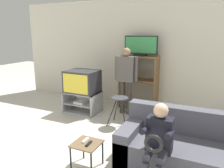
# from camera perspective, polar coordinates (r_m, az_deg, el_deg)

# --- Properties ---
(wall_back) EXTENTS (6.40, 0.06, 2.60)m
(wall_back) POSITION_cam_1_polar(r_m,az_deg,el_deg) (5.52, 4.82, 8.03)
(wall_back) COLOR silver
(wall_back) RESTS_ON ground_plane
(tv_stand) EXTENTS (0.78, 0.55, 0.47)m
(tv_stand) POSITION_cam_1_polar(r_m,az_deg,el_deg) (5.15, -7.70, -4.62)
(tv_stand) COLOR #A8A8AD
(tv_stand) RESTS_ON ground_plane
(television_main) EXTENTS (0.71, 0.58, 0.50)m
(television_main) POSITION_cam_1_polar(r_m,az_deg,el_deg) (5.02, -7.77, 0.70)
(television_main) COLOR #2D2D33
(television_main) RESTS_ON tv_stand
(media_shelf) EXTENTS (0.89, 0.40, 1.28)m
(media_shelf) POSITION_cam_1_polar(r_m,az_deg,el_deg) (5.26, 6.93, 0.54)
(media_shelf) COLOR brown
(media_shelf) RESTS_ON ground_plane
(television_flat) EXTENTS (0.78, 0.20, 0.46)m
(television_flat) POSITION_cam_1_polar(r_m,az_deg,el_deg) (5.12, 7.53, 9.71)
(television_flat) COLOR black
(television_flat) RESTS_ON media_shelf
(folding_stool) EXTENTS (0.44, 0.37, 0.58)m
(folding_stool) POSITION_cam_1_polar(r_m,az_deg,el_deg) (4.29, 2.06, -4.91)
(folding_stool) COLOR black
(folding_stool) RESTS_ON ground_plane
(snack_table) EXTENTS (0.36, 0.36, 0.36)m
(snack_table) POSITION_cam_1_polar(r_m,az_deg,el_deg) (3.07, -6.61, -15.94)
(snack_table) COLOR brown
(snack_table) RESTS_ON ground_plane
(remote_control_black) EXTENTS (0.04, 0.15, 0.02)m
(remote_control_black) POSITION_cam_1_polar(r_m,az_deg,el_deg) (3.01, -6.07, -15.22)
(remote_control_black) COLOR black
(remote_control_black) RESTS_ON snack_table
(remote_control_white) EXTENTS (0.04, 0.15, 0.02)m
(remote_control_white) POSITION_cam_1_polar(r_m,az_deg,el_deg) (3.10, -6.95, -14.35)
(remote_control_white) COLOR silver
(remote_control_white) RESTS_ON snack_table
(couch) EXTENTS (1.81, 0.80, 0.79)m
(couch) POSITION_cam_1_polar(r_m,az_deg,el_deg) (3.15, 19.47, -16.40)
(couch) COLOR #4C4C56
(couch) RESTS_ON ground_plane
(person_standing_adult) EXTENTS (0.53, 0.20, 1.48)m
(person_standing_adult) POSITION_cam_1_polar(r_m,az_deg,el_deg) (4.82, 3.69, 2.39)
(person_standing_adult) COLOR #3D3833
(person_standing_adult) RESTS_ON ground_plane
(person_seated_child) EXTENTS (0.33, 0.43, 1.02)m
(person_seated_child) POSITION_cam_1_polar(r_m,az_deg,el_deg) (2.63, 11.91, -14.16)
(person_seated_child) COLOR #2D2D38
(person_seated_child) RESTS_ON ground_plane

